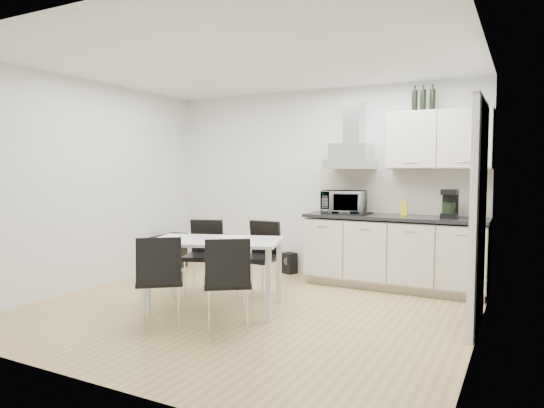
# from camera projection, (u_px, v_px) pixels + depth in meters

# --- Properties ---
(ground) EXTENTS (4.50, 4.50, 0.00)m
(ground) POSITION_uv_depth(u_px,v_px,m) (245.00, 311.00, 5.12)
(ground) COLOR tan
(ground) RESTS_ON ground
(wall_back) EXTENTS (4.50, 0.10, 2.60)m
(wall_back) POSITION_uv_depth(u_px,v_px,m) (318.00, 183.00, 6.80)
(wall_back) COLOR white
(wall_back) RESTS_ON ground
(wall_front) EXTENTS (4.50, 0.10, 2.60)m
(wall_front) POSITION_uv_depth(u_px,v_px,m) (91.00, 198.00, 3.27)
(wall_front) COLOR white
(wall_front) RESTS_ON ground
(wall_left) EXTENTS (0.10, 4.00, 2.60)m
(wall_left) POSITION_uv_depth(u_px,v_px,m) (91.00, 185.00, 6.08)
(wall_left) COLOR white
(wall_left) RESTS_ON ground
(wall_right) EXTENTS (0.10, 4.00, 2.60)m
(wall_right) POSITION_uv_depth(u_px,v_px,m) (478.00, 193.00, 3.99)
(wall_right) COLOR white
(wall_right) RESTS_ON ground
(ceiling) EXTENTS (4.50, 4.50, 0.00)m
(ceiling) POSITION_uv_depth(u_px,v_px,m) (244.00, 61.00, 4.94)
(ceiling) COLOR white
(ceiling) RESTS_ON wall_back
(doorway) EXTENTS (0.08, 1.04, 2.10)m
(doorway) POSITION_uv_depth(u_px,v_px,m) (478.00, 217.00, 4.51)
(doorway) COLOR white
(doorway) RESTS_ON ground
(kitchenette) EXTENTS (2.22, 0.64, 2.52)m
(kitchenette) POSITION_uv_depth(u_px,v_px,m) (397.00, 223.00, 6.05)
(kitchenette) COLOR beige
(kitchenette) RESTS_ON ground
(dining_table) EXTENTS (1.53, 1.16, 0.75)m
(dining_table) POSITION_uv_depth(u_px,v_px,m) (216.00, 247.00, 5.14)
(dining_table) COLOR white
(dining_table) RESTS_ON ground
(chair_far_left) EXTENTS (0.58, 0.62, 0.88)m
(chair_far_left) POSITION_uv_depth(u_px,v_px,m) (203.00, 258.00, 5.78)
(chair_far_left) COLOR black
(chair_far_left) RESTS_ON ground
(chair_far_right) EXTENTS (0.45, 0.51, 0.88)m
(chair_far_right) POSITION_uv_depth(u_px,v_px,m) (257.00, 259.00, 5.67)
(chair_far_right) COLOR black
(chair_far_right) RESTS_ON ground
(chair_near_left) EXTENTS (0.65, 0.66, 0.88)m
(chair_near_left) POSITION_uv_depth(u_px,v_px,m) (160.00, 281.00, 4.56)
(chair_near_left) COLOR black
(chair_near_left) RESTS_ON ground
(chair_near_right) EXTENTS (0.65, 0.66, 0.88)m
(chair_near_right) POSITION_uv_depth(u_px,v_px,m) (227.00, 283.00, 4.47)
(chair_near_right) COLOR black
(chair_near_right) RESTS_ON ground
(guitar_amp) EXTENTS (0.34, 0.65, 0.52)m
(guitar_amp) POSITION_uv_depth(u_px,v_px,m) (169.00, 252.00, 7.23)
(guitar_amp) COLOR black
(guitar_amp) RESTS_ON ground
(floor_speaker) EXTENTS (0.22, 0.21, 0.30)m
(floor_speaker) POSITION_uv_depth(u_px,v_px,m) (290.00, 263.00, 6.97)
(floor_speaker) COLOR black
(floor_speaker) RESTS_ON ground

